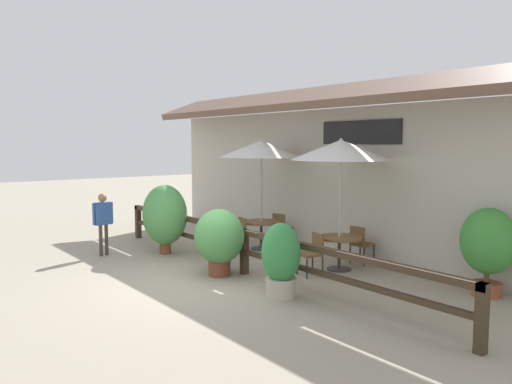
# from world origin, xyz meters

# --- Properties ---
(ground_plane) EXTENTS (60.00, 60.00, 0.00)m
(ground_plane) POSITION_xyz_m (0.00, 0.00, 0.00)
(ground_plane) COLOR #9E937F
(building_facade) EXTENTS (14.28, 1.49, 4.23)m
(building_facade) POSITION_xyz_m (0.00, 4.10, 2.17)
(building_facade) COLOR #BCB7A8
(building_facade) RESTS_ON ground
(patio_railing) EXTENTS (10.40, 0.14, 0.95)m
(patio_railing) POSITION_xyz_m (0.00, 1.05, 0.70)
(patio_railing) COLOR #3D2D1E
(patio_railing) RESTS_ON ground
(patio_umbrella_near) EXTENTS (2.18, 2.18, 2.86)m
(patio_umbrella_near) POSITION_xyz_m (-1.71, 2.88, 2.60)
(patio_umbrella_near) COLOR #B7B2A8
(patio_umbrella_near) RESTS_ON ground
(dining_table_near) EXTENTS (0.97, 0.97, 0.73)m
(dining_table_near) POSITION_xyz_m (-1.71, 2.88, 0.59)
(dining_table_near) COLOR brown
(dining_table_near) RESTS_ON ground
(chair_near_streetside) EXTENTS (0.48, 0.48, 0.88)m
(chair_near_streetside) POSITION_xyz_m (-1.75, 2.17, 0.50)
(chair_near_streetside) COLOR brown
(chair_near_streetside) RESTS_ON ground
(chair_near_wallside) EXTENTS (0.51, 0.51, 0.88)m
(chair_near_wallside) POSITION_xyz_m (-1.72, 3.60, 0.50)
(chair_near_wallside) COLOR brown
(chair_near_wallside) RESTS_ON ground
(patio_umbrella_middle) EXTENTS (2.18, 2.18, 2.86)m
(patio_umbrella_middle) POSITION_xyz_m (1.01, 2.87, 2.60)
(patio_umbrella_middle) COLOR #B7B2A8
(patio_umbrella_middle) RESTS_ON ground
(dining_table_middle) EXTENTS (0.97, 0.97, 0.73)m
(dining_table_middle) POSITION_xyz_m (1.01, 2.87, 0.59)
(dining_table_middle) COLOR brown
(dining_table_middle) RESTS_ON ground
(chair_middle_streetside) EXTENTS (0.50, 0.50, 0.88)m
(chair_middle_streetside) POSITION_xyz_m (0.97, 2.10, 0.50)
(chair_middle_streetside) COLOR brown
(chair_middle_streetside) RESTS_ON ground
(chair_middle_wallside) EXTENTS (0.45, 0.45, 0.88)m
(chair_middle_wallside) POSITION_xyz_m (0.95, 3.65, 0.50)
(chair_middle_wallside) COLOR brown
(chair_middle_wallside) RESTS_ON ground
(potted_plant_broad_leaf) EXTENTS (1.12, 1.00, 1.39)m
(potted_plant_broad_leaf) POSITION_xyz_m (-0.23, 0.57, 0.79)
(potted_plant_broad_leaf) COLOR brown
(potted_plant_broad_leaf) RESTS_ON ground
(potted_plant_small_flowering) EXTENTS (1.19, 1.07, 1.73)m
(potted_plant_small_flowering) POSITION_xyz_m (-2.77, 0.67, 0.97)
(potted_plant_small_flowering) COLOR brown
(potted_plant_small_flowering) RESTS_ON ground
(potted_plant_corner_fern) EXTENTS (0.74, 0.67, 1.35)m
(potted_plant_corner_fern) POSITION_xyz_m (1.70, 0.58, 0.71)
(potted_plant_corner_fern) COLOR #B7AD99
(potted_plant_corner_fern) RESTS_ON ground
(potted_plant_entrance_palm) EXTENTS (0.99, 0.89, 1.61)m
(potted_plant_entrance_palm) POSITION_xyz_m (3.94, 3.55, 0.95)
(potted_plant_entrance_palm) COLOR #9E4C33
(potted_plant_entrance_palm) RESTS_ON ground
(pedestrian) EXTENTS (0.24, 0.54, 1.53)m
(pedestrian) POSITION_xyz_m (-3.52, -0.62, 0.99)
(pedestrian) COLOR #42382D
(pedestrian) RESTS_ON ground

